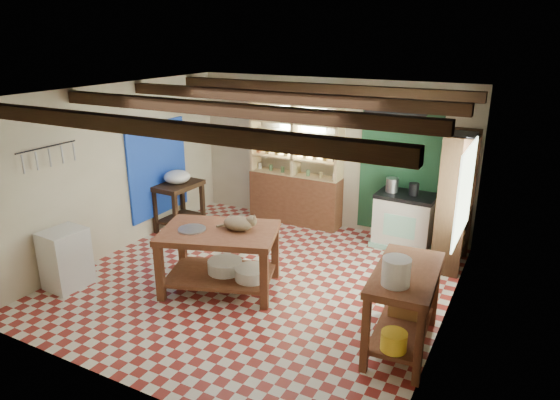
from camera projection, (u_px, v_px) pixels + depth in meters
The scene contains 30 objects.
floor at pixel (257, 281), 7.01m from camera, with size 5.00×5.00×0.02m, color maroon.
ceiling at pixel (254, 93), 6.18m from camera, with size 5.00×5.00×0.02m, color #434348.
wall_back at pixel (329, 154), 8.69m from camera, with size 5.00×0.04×2.60m, color beige.
wall_front at pixel (115, 268), 4.50m from camera, with size 5.00×0.04×2.60m, color beige.
wall_left at pixel (117, 170), 7.70m from camera, with size 0.04×5.00×2.60m, color beige.
wall_right at pixel (452, 225), 5.48m from camera, with size 0.04×5.00×2.60m, color beige.
ceiling_beams at pixel (254, 103), 6.21m from camera, with size 5.00×3.80×0.15m, color #321E11.
blue_wall_patch at pixel (158, 169), 8.50m from camera, with size 0.04×1.40×1.60m, color blue.
green_wall_patch at pixel (399, 166), 8.12m from camera, with size 1.30×0.04×2.30m, color #1C4628.
window_back at pixel (303, 129), 8.76m from camera, with size 0.90×0.02×0.80m, color silver.
window_right at pixel (465, 192), 6.30m from camera, with size 0.02×1.30×1.20m, color silver.
utensil_rail at pixel (48, 156), 6.52m from camera, with size 0.06×0.90×0.28m, color black.
pot_rack at pixel (396, 112), 7.47m from camera, with size 0.86×0.12×0.36m, color black.
shelving_unit at pixel (296, 164), 8.83m from camera, with size 1.70×0.34×2.20m, color #DAB87E.
tall_rack at pixel (456, 201), 7.18m from camera, with size 0.40×0.86×2.00m, color #321E11.
work_table at pixel (220, 259), 6.68m from camera, with size 1.50×1.00×0.85m, color brown.
stove at pixel (405, 220), 8.00m from camera, with size 0.91×0.61×0.89m, color beige.
prep_table at pixel (179, 206), 8.73m from camera, with size 0.57×0.83×0.84m, color #321E11.
white_cabinet at pixel (66, 259), 6.75m from camera, with size 0.45×0.54×0.82m, color silver.
right_counter at pixel (403, 309), 5.41m from camera, with size 0.65×1.29×0.93m, color brown.
cat at pixel (238, 223), 6.53m from camera, with size 0.41×0.31×0.18m, color #7C6548.
steel_tray at pixel (192, 229), 6.55m from camera, with size 0.37×0.37×0.02m, color #9A9AA1.
basin_large at pixel (225, 266), 6.76m from camera, with size 0.47×0.47×0.16m, color silver.
basin_small at pixel (252, 273), 6.56m from camera, with size 0.44×0.44×0.15m, color silver.
kettle_left at pixel (392, 185), 7.94m from camera, with size 0.20×0.20×0.23m, color #9A9AA1.
kettle_right at pixel (414, 189), 7.78m from camera, with size 0.16×0.16×0.19m, color black.
enamel_bowl at pixel (177, 177), 8.56m from camera, with size 0.46×0.46×0.23m, color silver.
white_bucket at pixel (396, 272), 4.93m from camera, with size 0.28×0.28×0.28m, color silver.
wicker_basket at pixel (407, 303), 5.70m from camera, with size 0.38×0.30×0.26m, color olive.
yellow_tub at pixel (394, 341), 5.06m from camera, with size 0.27×0.27×0.20m, color yellow.
Camera 1 is at (3.22, -5.40, 3.32)m, focal length 32.00 mm.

